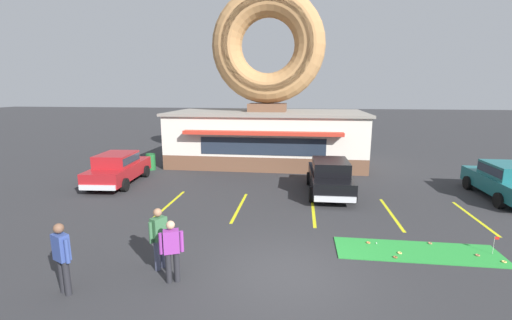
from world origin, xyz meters
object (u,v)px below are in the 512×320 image
object	(u,v)px
pedestrian_blue_sweater_man	(172,249)
golf_ball	(376,243)
putting_flag_pin	(496,241)
car_red	(118,167)
pedestrian_hooded_kid	(62,255)
trash_bin	(151,161)
car_black	(330,175)
car_teal	(506,180)
pedestrian_leather_jacket_man	(159,236)

from	to	relation	value
pedestrian_blue_sweater_man	golf_ball	bearing A→B (deg)	27.06
putting_flag_pin	car_red	size ratio (longest dim) A/B	0.12
pedestrian_hooded_kid	trash_bin	size ratio (longest dim) A/B	1.80
putting_flag_pin	pedestrian_hooded_kid	xyz separation A→B (m)	(-11.13, -3.38, 0.54)
car_black	pedestrian_hooded_kid	xyz separation A→B (m)	(-6.83, -8.93, 0.11)
car_black	pedestrian_blue_sweater_man	world-z (taller)	pedestrian_blue_sweater_man
car_black	trash_bin	bearing A→B (deg)	161.05
car_red	trash_bin	distance (m)	3.26
car_teal	car_red	size ratio (longest dim) A/B	0.98
golf_ball	pedestrian_blue_sweater_man	distance (m)	6.26
golf_ball	car_teal	distance (m)	8.56
golf_ball	trash_bin	xyz separation A→B (m)	(-11.33, 8.83, 0.45)
car_black	putting_flag_pin	bearing A→B (deg)	-52.26
putting_flag_pin	pedestrian_blue_sweater_man	xyz separation A→B (m)	(-8.79, -2.57, 0.46)
putting_flag_pin	trash_bin	distance (m)	17.19
car_red	pedestrian_hooded_kid	size ratio (longest dim) A/B	2.66
putting_flag_pin	car_black	xyz separation A→B (m)	(-4.30, 5.55, 0.43)
car_teal	pedestrian_blue_sweater_man	bearing A→B (deg)	-145.58
pedestrian_leather_jacket_man	car_black	bearing A→B (deg)	56.11
pedestrian_leather_jacket_man	trash_bin	size ratio (longest dim) A/B	1.75
pedestrian_hooded_kid	pedestrian_leather_jacket_man	bearing A→B (deg)	38.26
car_black	car_teal	bearing A→B (deg)	1.16
golf_ball	car_teal	xyz separation A→B (m)	(6.55, 5.45, 0.82)
car_red	pedestrian_blue_sweater_man	distance (m)	10.40
pedestrian_leather_jacket_man	trash_bin	bearing A→B (deg)	115.31
pedestrian_blue_sweater_man	putting_flag_pin	bearing A→B (deg)	16.28
car_black	pedestrian_hooded_kid	world-z (taller)	pedestrian_hooded_kid
car_black	car_red	distance (m)	10.58
car_black	trash_bin	distance (m)	10.89
car_black	pedestrian_hooded_kid	distance (m)	11.24
car_red	pedestrian_leather_jacket_man	xyz separation A→B (m)	(5.51, -7.85, 0.08)
car_red	trash_bin	xyz separation A→B (m)	(0.28, 3.22, -0.37)
golf_ball	putting_flag_pin	world-z (taller)	putting_flag_pin
pedestrian_hooded_kid	putting_flag_pin	bearing A→B (deg)	16.88
pedestrian_hooded_kid	pedestrian_leather_jacket_man	xyz separation A→B (m)	(1.77, 1.39, -0.03)
putting_flag_pin	pedestrian_blue_sweater_man	bearing A→B (deg)	-163.72
golf_ball	car_black	xyz separation A→B (m)	(-1.04, 5.30, 0.82)
trash_bin	car_red	bearing A→B (deg)	-94.91
car_black	pedestrian_leather_jacket_man	distance (m)	9.08
car_teal	putting_flag_pin	bearing A→B (deg)	-119.93
car_black	car_teal	xyz separation A→B (m)	(7.58, 0.15, 0.00)
pedestrian_blue_sweater_man	pedestrian_hooded_kid	bearing A→B (deg)	-160.88
car_teal	car_black	bearing A→B (deg)	-178.84
golf_ball	trash_bin	bearing A→B (deg)	142.07
pedestrian_hooded_kid	trash_bin	world-z (taller)	pedestrian_hooded_kid
car_teal	pedestrian_leather_jacket_man	distance (m)	14.80
car_teal	pedestrian_hooded_kid	size ratio (longest dim) A/B	2.60
car_black	car_red	bearing A→B (deg)	178.31
golf_ball	putting_flag_pin	distance (m)	3.29
car_red	pedestrian_hooded_kid	world-z (taller)	pedestrian_hooded_kid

